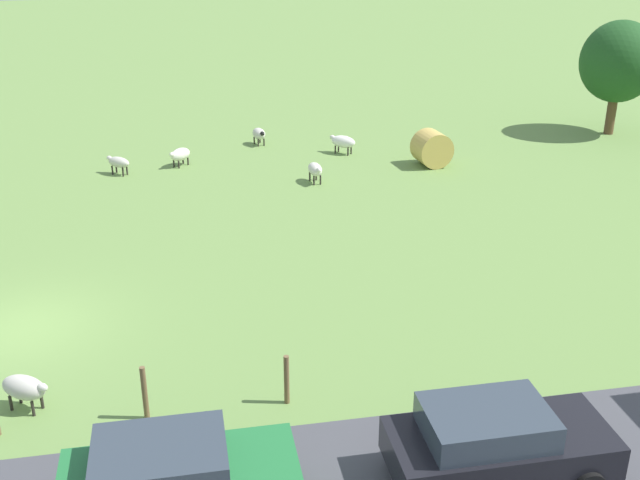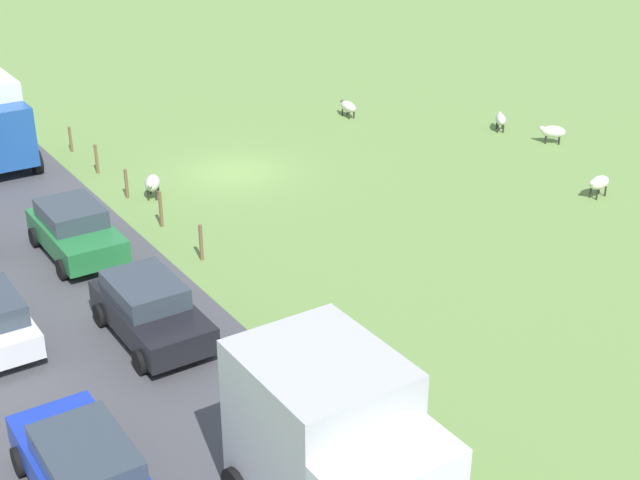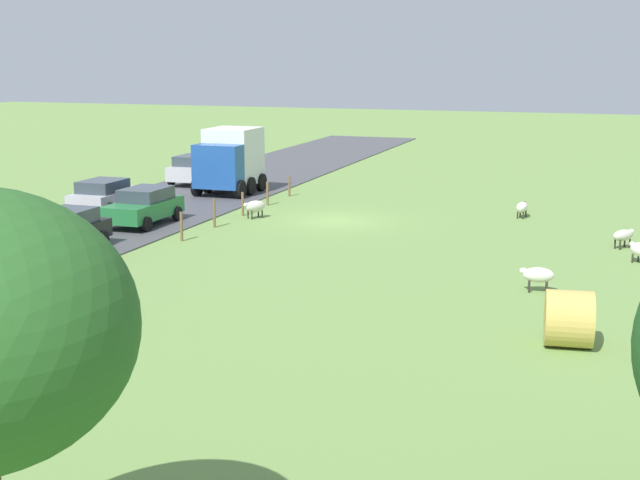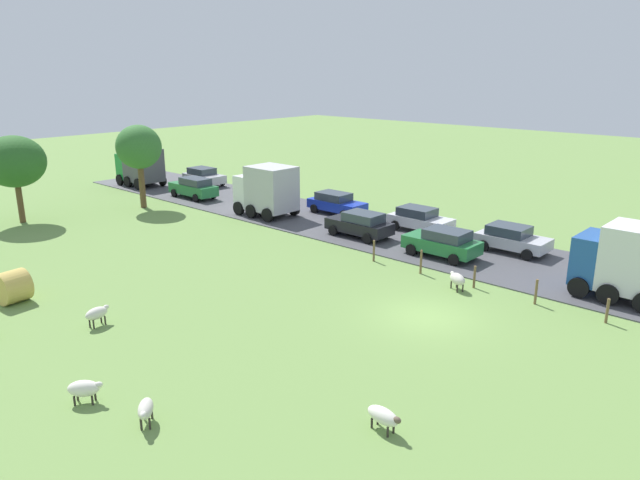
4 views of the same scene
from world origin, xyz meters
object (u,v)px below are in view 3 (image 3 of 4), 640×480
Objects in this scene: sheep_0 at (522,207)px; hay_bale_0 at (569,319)px; car_5 at (14,217)px; car_0 at (62,231)px; car_7 at (195,169)px; sheep_1 at (255,206)px; sheep_5 at (623,235)px; sheep_3 at (538,275)px; truck_2 at (230,160)px; car_1 at (144,206)px; car_2 at (106,194)px.

sheep_0 is 18.77m from hay_bale_0.
sheep_0 is 22.61m from car_5.
car_7 is at bearing -79.01° from car_0.
sheep_0 is 0.30× the size of car_5.
car_5 reaches higher than sheep_1.
sheep_5 is at bearing -95.40° from hay_bale_0.
hay_bale_0 is (-1.30, 5.27, 0.19)m from sheep_3.
truck_2 reaches higher than sheep_5.
car_1 is (15.70, 7.44, 0.40)m from sheep_0.
hay_bale_0 is at bearing 100.13° from sheep_0.
car_1 is at bearing 25.36° from sheep_0.
hay_bale_0 is at bearing 133.10° from truck_2.
car_2 is (19.22, 4.99, 0.36)m from sheep_0.
sheep_1 is 1.06× the size of sheep_3.
sheep_1 is 16.30m from sheep_5.
hay_bale_0 is at bearing 162.86° from car_5.
hay_bale_0 is at bearing 134.36° from car_7.
car_7 is (3.45, -2.65, -0.95)m from truck_2.
car_2 is at bearing -30.92° from hay_bale_0.
car_1 reaches higher than hay_bale_0.
sheep_0 is 19.86m from car_2.
hay_bale_0 is at bearing 84.60° from sheep_5.
car_5 is at bearing 46.57° from car_1.
truck_2 reaches higher than car_7.
truck_2 reaches higher than car_5.
car_1 is 1.02× the size of car_5.
sheep_0 is 1.10× the size of sheep_3.
sheep_1 reaches higher than sheep_3.
sheep_5 is 25.85m from car_7.
hay_bale_0 is 0.36× the size of car_5.
hay_bale_0 reaches higher than sheep_1.
truck_2 is at bearing -105.31° from car_5.
sheep_1 is 0.80× the size of hay_bale_0.
sheep_5 is 23.76m from car_2.
truck_2 is 9.45m from car_1.
car_7 is (19.27, -4.61, 0.43)m from sheep_0.
car_0 reaches higher than hay_bale_0.
car_1 is 1.05× the size of car_2.
sheep_3 is at bearing 140.05° from car_7.
car_0 is (4.05, 9.19, 0.33)m from sheep_1.
truck_2 is 0.98× the size of car_2.
truck_2 reaches higher than car_2.
sheep_5 is (-16.25, 1.22, -0.04)m from sheep_1.
sheep_1 reaches higher than sheep_0.
truck_2 is at bearing -116.04° from car_2.
sheep_3 is at bearing -179.29° from car_0.
sheep_5 is at bearing 157.08° from car_7.
sheep_0 is at bearing -139.57° from car_0.
car_2 is at bearing -21.18° from sheep_3.
car_5 is (7.78, 7.21, 0.29)m from sheep_1.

